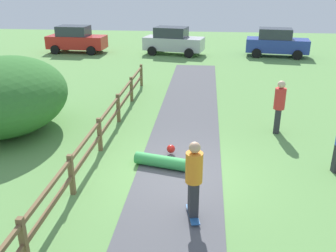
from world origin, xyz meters
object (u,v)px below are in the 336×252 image
at_px(bystander_red, 279,104).
at_px(parked_car_silver, 173,41).
at_px(bush_large, 6,96).
at_px(parked_car_red, 76,39).
at_px(parked_car_blue, 277,43).
at_px(skater_riding, 194,177).
at_px(skater_fallen, 162,160).

relative_size(bystander_red, parked_car_silver, 0.42).
distance_m(bush_large, parked_car_red, 15.23).
height_order(bush_large, parked_car_silver, bush_large).
bearing_deg(parked_car_blue, skater_riding, -104.36).
distance_m(bush_large, parked_car_blue, 19.03).
bearing_deg(parked_car_silver, skater_fallen, -85.92).
distance_m(bystander_red, parked_car_blue, 14.33).
bearing_deg(skater_riding, parked_car_silver, 96.51).
xyz_separation_m(skater_riding, parked_car_silver, (-2.23, 19.55, -0.12)).
height_order(parked_car_blue, parked_car_red, same).
xyz_separation_m(skater_fallen, parked_car_blue, (6.01, 17.14, 0.76)).
height_order(parked_car_silver, parked_car_red, same).
distance_m(skater_riding, parked_car_silver, 19.68).
relative_size(skater_fallen, parked_car_red, 0.37).
height_order(skater_riding, parked_car_blue, parked_car_blue).
xyz_separation_m(bystander_red, parked_car_red, (-12.13, 14.15, -0.10)).
height_order(skater_riding, parked_car_silver, parked_car_silver).
height_order(bystander_red, parked_car_silver, parked_car_silver).
height_order(skater_riding, bystander_red, skater_riding).
relative_size(bystander_red, parked_car_red, 0.44).
bearing_deg(skater_fallen, parked_car_blue, 70.69).
xyz_separation_m(skater_riding, parked_car_red, (-9.38, 19.54, -0.12)).
bearing_deg(skater_fallen, parked_car_silver, 94.08).
relative_size(bush_large, parked_car_blue, 1.12).
xyz_separation_m(skater_fallen, parked_car_red, (-8.37, 17.14, 0.76)).
distance_m(parked_car_silver, parked_car_red, 7.14).
height_order(bystander_red, parked_car_red, parked_car_red).
relative_size(bystander_red, parked_car_blue, 0.43).
bearing_deg(bystander_red, parked_car_red, 130.60).
distance_m(skater_riding, parked_car_red, 21.67).
bearing_deg(parked_car_blue, parked_car_silver, 179.97).
distance_m(parked_car_blue, parked_car_red, 14.38).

